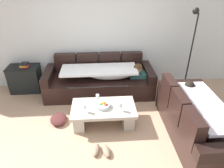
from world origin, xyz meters
The scene contains 14 objects.
ground_plane centered at (0.00, 0.00, 0.00)m, with size 14.00×14.00×0.00m, color tan.
back_wall centered at (0.00, 2.15, 1.35)m, with size 9.00×0.10×2.70m, color silver.
couch_along_wall centered at (-0.02, 1.63, 0.33)m, with size 2.50×0.92×0.88m.
couch_near_window centered at (1.59, 0.06, 0.34)m, with size 0.92×1.95×0.88m.
coffee_table centered at (-0.01, 0.49, 0.24)m, with size 1.20×0.68×0.38m.
fruit_bowl centered at (-0.02, 0.48, 0.42)m, with size 0.28×0.28×0.10m.
wine_glass_near_left centered at (-0.35, 0.36, 0.50)m, with size 0.07×0.07×0.17m.
wine_glass_near_right centered at (0.29, 0.35, 0.50)m, with size 0.07×0.07×0.17m.
wine_glass_far_back centered at (-0.11, 0.66, 0.50)m, with size 0.07×0.07×0.17m.
side_cabinet centered at (-1.86, 1.85, 0.32)m, with size 0.72×0.44×0.64m.
book_stack_on_cabinet centered at (-1.80, 1.85, 0.68)m, with size 0.19×0.22×0.09m.
floor_lamp centered at (2.03, 1.69, 1.12)m, with size 0.33×0.31×1.95m.
pair_of_shoes centered at (-0.08, -0.26, 0.04)m, with size 0.34×0.32×0.09m.
crumpled_garment centered at (-0.90, 0.58, 0.06)m, with size 0.40×0.32×0.12m, color #4C2323.
Camera 1 is at (-0.07, -2.61, 2.63)m, focal length 32.55 mm.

